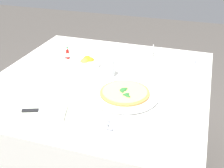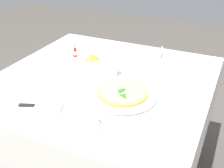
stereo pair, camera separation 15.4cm
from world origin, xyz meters
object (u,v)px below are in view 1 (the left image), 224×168
at_px(pepper_shaker, 63,55).
at_px(menu_card, 153,51).
at_px(water_glass_far_right, 108,69).
at_px(citrus_bowl, 87,63).
at_px(hot_sauce_bottle, 68,54).
at_px(pizza_plate, 125,95).
at_px(napkin_folded, 41,113).
at_px(coffee_cup_near_right, 189,60).
at_px(coffee_cup_right_edge, 99,123).
at_px(pizza, 125,92).
at_px(salt_shaker, 72,55).
at_px(dinner_knife, 41,110).

relative_size(pepper_shaker, menu_card, 0.63).
distance_m(water_glass_far_right, citrus_bowl, 0.19).
xyz_separation_m(hot_sauce_bottle, pepper_shaker, (-0.03, -0.01, -0.01)).
bearing_deg(menu_card, water_glass_far_right, 145.97).
xyz_separation_m(citrus_bowl, pepper_shaker, (-0.20, 0.07, -0.00)).
height_order(pizza_plate, napkin_folded, napkin_folded).
bearing_deg(water_glass_far_right, pizza_plate, -51.21).
relative_size(hot_sauce_bottle, pepper_shaker, 1.48).
bearing_deg(coffee_cup_near_right, coffee_cup_right_edge, -110.97).
height_order(pizza_plate, water_glass_far_right, water_glass_far_right).
bearing_deg(water_glass_far_right, citrus_bowl, 153.40).
height_order(pizza, coffee_cup_near_right, coffee_cup_near_right).
xyz_separation_m(water_glass_far_right, menu_card, (0.18, 0.39, -0.02)).
distance_m(pizza_plate, pizza, 0.01).
relative_size(coffee_cup_near_right, salt_shaker, 2.31).
bearing_deg(menu_card, pizza_plate, 167.94).
bearing_deg(hot_sauce_bottle, coffee_cup_near_right, 12.06).
distance_m(napkin_folded, hot_sauce_bottle, 0.65).
relative_size(pizza, coffee_cup_near_right, 1.93).
height_order(pizza, menu_card, menu_card).
bearing_deg(dinner_knife, menu_card, 47.15).
height_order(pizza, dinner_knife, pizza).
xyz_separation_m(pepper_shaker, menu_card, (0.54, 0.24, 0.00)).
bearing_deg(menu_card, hot_sauce_bottle, 104.92).
relative_size(dinner_knife, hot_sauce_bottle, 2.28).
bearing_deg(pizza, dinner_knife, -138.90).
bearing_deg(water_glass_far_right, napkin_folded, -109.60).
bearing_deg(water_glass_far_right, pepper_shaker, 157.50).
relative_size(coffee_cup_right_edge, citrus_bowl, 0.87).
height_order(water_glass_far_right, salt_shaker, water_glass_far_right).
relative_size(napkin_folded, menu_card, 2.79).
relative_size(salt_shaker, menu_card, 0.63).
bearing_deg(hot_sauce_bottle, salt_shaker, 19.65).
distance_m(coffee_cup_near_right, napkin_folded, 0.98).
distance_m(dinner_knife, hot_sauce_bottle, 0.65).
height_order(coffee_cup_right_edge, napkin_folded, coffee_cup_right_edge).
bearing_deg(salt_shaker, water_glass_far_right, -29.05).
height_order(pepper_shaker, menu_card, menu_card).
xyz_separation_m(pizza_plate, hot_sauce_bottle, (-0.48, 0.35, 0.02)).
bearing_deg(citrus_bowl, water_glass_far_right, -26.60).
bearing_deg(pizza_plate, hot_sauce_bottle, 144.34).
relative_size(pizza_plate, salt_shaker, 6.12).
bearing_deg(coffee_cup_right_edge, salt_shaker, 123.54).
height_order(pizza_plate, menu_card, menu_card).
bearing_deg(salt_shaker, dinner_knife, -77.20).
bearing_deg(pizza, napkin_folded, -139.03).
height_order(dinner_knife, pepper_shaker, pepper_shaker).
bearing_deg(citrus_bowl, pizza, -40.60).
bearing_deg(salt_shaker, pepper_shaker, -160.35).
bearing_deg(hot_sauce_bottle, pepper_shaker, -160.35).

